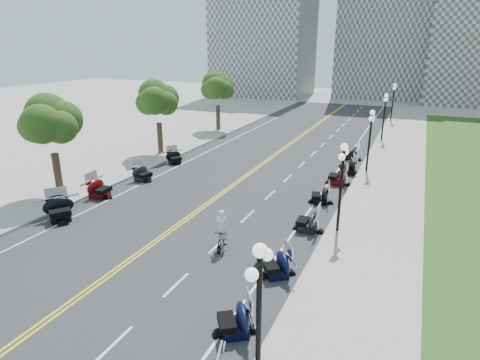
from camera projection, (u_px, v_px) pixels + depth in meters
The scene contains 47 objects.
ground at pixel (166, 234), 22.14m from camera, with size 160.00×160.00×0.00m, color gray.
road at pixel (240, 180), 30.78m from camera, with size 16.00×90.00×0.01m, color #333335.
centerline_yellow_a at pixel (238, 180), 30.83m from camera, with size 0.12×90.00×0.00m, color yellow.
centerline_yellow_b at pixel (241, 180), 30.73m from camera, with size 0.12×90.00×0.00m, color yellow.
edge_line_north at pixel (322, 192), 28.31m from camera, with size 0.12×90.00×0.00m, color white.
edge_line_south at pixel (170, 170), 33.25m from camera, with size 0.12×90.00×0.00m, color white.
lane_dash_4 at pixel (114, 344), 13.99m from camera, with size 0.12×2.00×0.00m, color white.
lane_dash_5 at pixel (176, 285), 17.44m from camera, with size 0.12×2.00×0.00m, color white.
lane_dash_6 at pixel (218, 245), 20.90m from camera, with size 0.12×2.00×0.00m, color white.
lane_dash_7 at pixel (248, 216), 24.36m from camera, with size 0.12×2.00×0.00m, color white.
lane_dash_8 at pixel (270, 195), 27.82m from camera, with size 0.12×2.00×0.00m, color white.
lane_dash_9 at pixel (288, 178), 31.28m from camera, with size 0.12×2.00×0.00m, color white.
lane_dash_10 at pixel (302, 165), 34.73m from camera, with size 0.12×2.00×0.00m, color white.
lane_dash_11 at pixel (313, 154), 38.19m from camera, with size 0.12×2.00×0.00m, color white.
lane_dash_12 at pixel (323, 145), 41.65m from camera, with size 0.12×2.00×0.00m, color white.
lane_dash_13 at pixel (331, 137), 45.11m from camera, with size 0.12×2.00×0.00m, color white.
lane_dash_14 at pixel (338, 130), 48.57m from camera, with size 0.12×2.00×0.00m, color white.
lane_dash_15 at pixel (344, 125), 52.03m from camera, with size 0.12×2.00×0.00m, color white.
lane_dash_16 at pixel (349, 119), 55.48m from camera, with size 0.12×2.00×0.00m, color white.
lane_dash_17 at pixel (354, 115), 58.94m from camera, with size 0.12×2.00×0.00m, color white.
lane_dash_18 at pixel (358, 111), 62.40m from camera, with size 0.12×2.00×0.00m, color white.
lane_dash_19 at pixel (362, 108), 65.86m from camera, with size 0.12×2.00×0.00m, color white.
sidewalk_north at pixel (383, 200), 26.71m from camera, with size 5.00×90.00×0.15m, color #9E9991.
sidewalk_south at pixel (130, 164), 34.81m from camera, with size 5.00×90.00×0.15m, color #9E9991.
distant_block_a at pixel (264, 27), 78.49m from camera, with size 18.00×14.00×26.00m, color gray.
distant_block_b at pixel (386, 15), 74.55m from camera, with size 16.00×12.00×30.00m, color gray.
street_lamp_1 at pixel (259, 325), 11.07m from camera, with size 0.50×1.20×4.90m, color black, non-canonical shape.
street_lamp_2 at pixel (341, 189), 21.44m from camera, with size 0.50×1.20×4.90m, color black, non-canonical shape.
street_lamp_3 at pixel (369, 141), 31.82m from camera, with size 0.50×1.20×4.90m, color black, non-canonical shape.
street_lamp_4 at pixel (384, 117), 42.19m from camera, with size 0.50×1.20×4.90m, color black, non-canonical shape.
street_lamp_5 at pixel (393, 103), 52.57m from camera, with size 0.50×1.20×4.90m, color black, non-canonical shape.
tree_2 at pixel (51, 128), 26.19m from camera, with size 4.80×4.80×9.20m, color #235619, non-canonical shape.
tree_3 at pixel (158, 104), 36.57m from camera, with size 4.80×4.80×9.20m, color #235619, non-canonical shape.
tree_4 at pixel (218, 91), 46.94m from camera, with size 4.80×4.80×9.20m, color #235619, non-canonical shape.
motorcycle_n_4 at pixel (235, 318), 14.32m from camera, with size 1.85×1.85×1.30m, color black, non-canonical shape.
motorcycle_n_5 at pixel (277, 263), 17.93m from camera, with size 1.84×1.84×1.29m, color black, non-canonical shape.
motorcycle_n_6 at pixel (308, 220), 22.29m from camera, with size 1.88×1.88×1.32m, color black, non-canonical shape.
motorcycle_n_7 at pixel (321, 194), 26.20m from camera, with size 1.78×1.78×1.25m, color black, non-canonical shape.
motorcycle_n_8 at pixel (338, 175), 29.67m from camera, with size 2.09×2.09×1.46m, color #590A0C, non-canonical shape.
motorcycle_n_9 at pixel (348, 166), 32.12m from camera, with size 1.91×1.91×1.34m, color black, non-canonical shape.
motorcycle_n_10 at pixel (351, 152), 36.10m from camera, with size 2.01×2.01×1.41m, color black, non-canonical shape.
motorcycle_s_5 at pixel (59, 208), 23.60m from camera, with size 2.18×2.18×1.53m, color black, non-canonical shape.
motorcycle_s_6 at pixel (99, 188), 27.16m from camera, with size 2.04×2.04×1.43m, color #590A0C, non-canonical shape.
motorcycle_s_7 at pixel (142, 173), 30.50m from camera, with size 1.86×1.86×1.31m, color black, non-canonical shape.
motorcycle_s_8 at pixel (174, 157), 34.96m from camera, with size 1.77×1.77×1.24m, color black, non-canonical shape.
bicycle at pixel (222, 238), 20.37m from camera, with size 0.54×1.91×1.15m, color #A51414.
cyclist_rider at pixel (222, 212), 19.90m from camera, with size 0.65×0.43×1.79m, color silver.
Camera 1 is at (11.87, -16.60, 9.95)m, focal length 30.00 mm.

